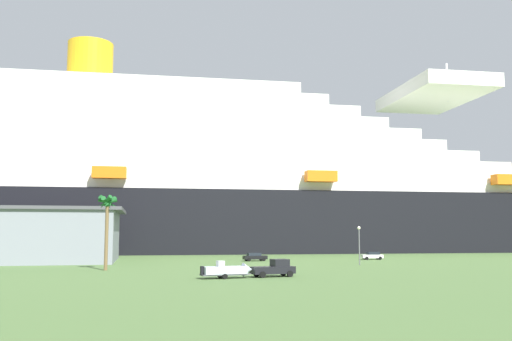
% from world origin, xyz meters
% --- Properties ---
extents(ground_plane, '(600.00, 600.00, 0.00)m').
position_xyz_m(ground_plane, '(0.00, 30.00, 0.00)').
color(ground_plane, '#4C6B38').
extents(cruise_ship, '(271.78, 52.33, 64.28)m').
position_xyz_m(cruise_ship, '(0.22, 64.85, 18.18)').
color(cruise_ship, black).
rests_on(cruise_ship, ground_plane).
extents(pickup_truck, '(5.83, 2.92, 2.20)m').
position_xyz_m(pickup_truck, '(-3.63, -20.76, 1.04)').
color(pickup_truck, black).
rests_on(pickup_truck, ground_plane).
extents(small_boat_on_trailer, '(7.41, 2.68, 2.15)m').
position_xyz_m(small_boat_on_trailer, '(-9.59, -21.64, 0.96)').
color(small_boat_on_trailer, '#595960').
rests_on(small_boat_on_trailer, ground_plane).
extents(palm_tree, '(3.03, 3.04, 11.14)m').
position_xyz_m(palm_tree, '(-24.56, -3.16, 9.07)').
color(palm_tree, brown).
rests_on(palm_tree, ground_plane).
extents(street_lamp, '(0.56, 0.56, 6.60)m').
position_xyz_m(street_lamp, '(17.44, -0.31, 4.41)').
color(street_lamp, slate).
rests_on(street_lamp, ground_plane).
extents(parked_car_black_coupe, '(4.71, 2.38, 1.58)m').
position_xyz_m(parked_car_black_coupe, '(3.26, 17.14, 0.83)').
color(parked_car_black_coupe, black).
rests_on(parked_car_black_coupe, ground_plane).
extents(parked_car_white_van, '(4.49, 2.51, 1.58)m').
position_xyz_m(parked_car_white_van, '(28.06, 16.60, 0.83)').
color(parked_car_white_van, white).
rests_on(parked_car_white_van, ground_plane).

